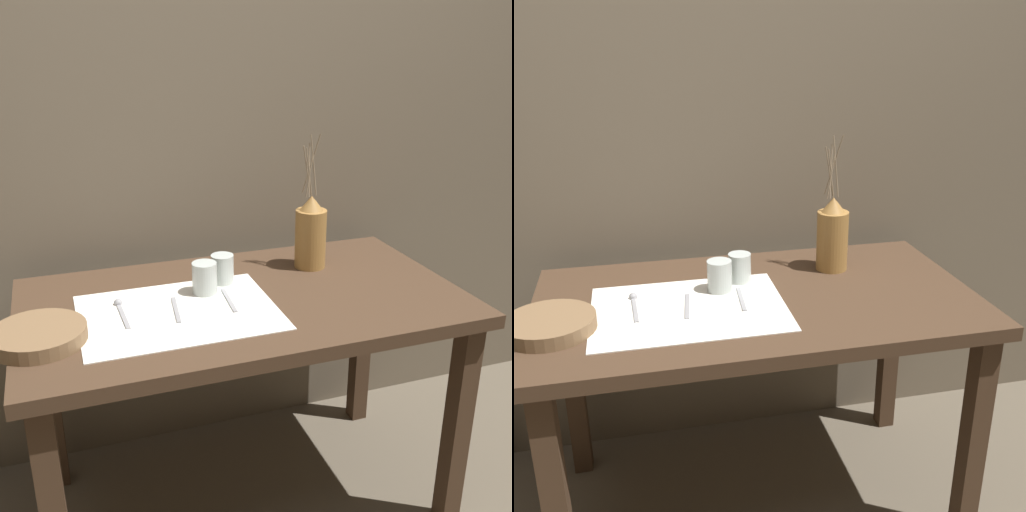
{
  "view_description": "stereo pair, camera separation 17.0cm",
  "coord_description": "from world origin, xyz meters",
  "views": [
    {
      "loc": [
        -0.49,
        -1.51,
        1.46
      ],
      "look_at": [
        0.04,
        0.0,
        0.86
      ],
      "focal_mm": 42.0,
      "sensor_mm": 36.0,
      "label": 1
    },
    {
      "loc": [
        -0.33,
        -1.56,
        1.46
      ],
      "look_at": [
        0.04,
        0.0,
        0.86
      ],
      "focal_mm": 42.0,
      "sensor_mm": 36.0,
      "label": 2
    }
  ],
  "objects": [
    {
      "name": "fork_outer",
      "position": [
        -0.2,
        -0.03,
        0.75
      ],
      "size": [
        0.03,
        0.16,
        0.0
      ],
      "color": "#939399",
      "rests_on": "wooden_table"
    },
    {
      "name": "stone_wall_back",
      "position": [
        0.0,
        0.47,
        1.2
      ],
      "size": [
        7.0,
        0.06,
        2.4
      ],
      "color": "#6B5E4C",
      "rests_on": "ground_plane"
    },
    {
      "name": "pitcher_with_flowers",
      "position": [
        0.28,
        0.15,
        0.85
      ],
      "size": [
        0.1,
        0.1,
        0.43
      ],
      "color": "olive",
      "rests_on": "wooden_table"
    },
    {
      "name": "wooden_table",
      "position": [
        0.0,
        0.0,
        0.64
      ],
      "size": [
        1.27,
        0.71,
        0.74
      ],
      "color": "#422D1E",
      "rests_on": "ground_plane"
    },
    {
      "name": "wooden_bowl",
      "position": [
        -0.56,
        -0.1,
        0.76
      ],
      "size": [
        0.23,
        0.23,
        0.04
      ],
      "color": "brown",
      "rests_on": "wooden_table"
    },
    {
      "name": "glass_tumbler_far",
      "position": [
        -0.03,
        0.11,
        0.79
      ],
      "size": [
        0.07,
        0.07,
        0.09
      ],
      "color": "#B7C1BC",
      "rests_on": "wooden_table"
    },
    {
      "name": "linen_cloth",
      "position": [
        -0.2,
        -0.05,
        0.74
      ],
      "size": [
        0.53,
        0.4,
        0.0
      ],
      "color": "white",
      "rests_on": "wooden_table"
    },
    {
      "name": "fork_inner",
      "position": [
        -0.05,
        -0.02,
        0.75
      ],
      "size": [
        0.02,
        0.16,
        0.0
      ],
      "color": "#939399",
      "rests_on": "wooden_table"
    },
    {
      "name": "spoon_inner",
      "position": [
        -0.35,
        0.03,
        0.75
      ],
      "size": [
        0.02,
        0.17,
        0.02
      ],
      "color": "#939399",
      "rests_on": "wooden_table"
    },
    {
      "name": "glass_tumbler_near",
      "position": [
        -0.1,
        0.06,
        0.79
      ],
      "size": [
        0.07,
        0.07,
        0.09
      ],
      "color": "#B7C1BC",
      "rests_on": "wooden_table"
    },
    {
      "name": "ground_plane",
      "position": [
        0.0,
        0.0,
        0.0
      ],
      "size": [
        12.0,
        12.0,
        0.0
      ],
      "primitive_type": "plane",
      "color": "brown"
    }
  ]
}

